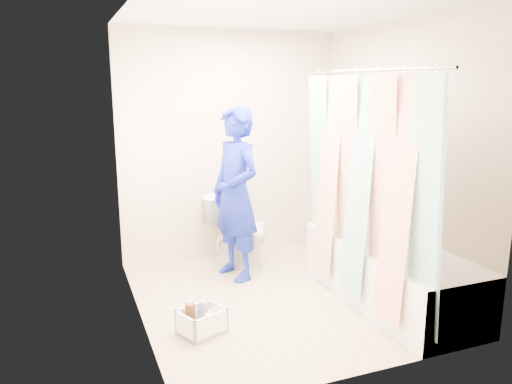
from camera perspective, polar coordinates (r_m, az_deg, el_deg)
name	(u,v)px	position (r m, az deg, el deg)	size (l,w,h in m)	color
floor	(279,297)	(4.53, 2.64, -11.85)	(2.60, 2.60, 0.00)	tan
ceiling	(282,12)	(4.16, 2.99, 19.86)	(2.40, 2.60, 0.02)	silver
wall_back	(231,145)	(5.38, -2.87, 5.38)	(2.40, 0.02, 2.40)	#C7B499
wall_front	(369,196)	(3.06, 12.76, -0.40)	(2.40, 0.02, 2.40)	#C7B499
wall_left	(134,172)	(3.85, -13.73, 2.19)	(0.02, 2.60, 2.40)	#C7B499
wall_right	(399,156)	(4.79, 16.06, 4.02)	(0.02, 2.60, 2.40)	#C7B499
bathtub	(390,272)	(4.49, 15.03, -8.81)	(0.70, 1.75, 0.50)	white
curtain_rod	(366,70)	(4.00, 12.50, 13.42)	(0.02, 0.02, 1.90)	silver
shower_curtain	(361,189)	(4.09, 11.89, 0.29)	(0.06, 1.75, 1.80)	white
toilet	(238,231)	(5.18, -2.10, -4.44)	(0.40, 0.70, 0.72)	white
tank_lid	(245,227)	(5.08, -1.23, -4.04)	(0.44, 0.19, 0.03)	white
tank_internals	(222,196)	(5.20, -3.88, -0.42)	(0.16, 0.09, 0.23)	black
plumber	(236,194)	(4.72, -2.34, -0.26)	(0.60, 0.39, 1.65)	#103AA5
cleaning_caddy	(203,322)	(3.92, -6.09, -14.52)	(0.39, 0.35, 0.24)	white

